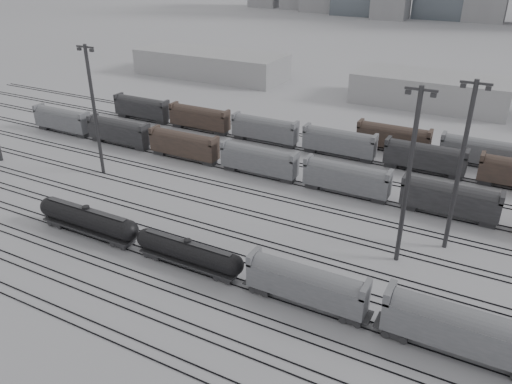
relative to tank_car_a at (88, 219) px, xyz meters
The scene contains 13 objects.
ground 21.48m from the tank_car_a, ahead, with size 900.00×900.00×0.00m, color #B6B6BB.
tracks 27.06m from the tank_car_a, 37.77° to the left, with size 220.00×71.50×0.16m.
tank_car_a is the anchor object (origin of this frame).
tank_car_b 17.98m from the tank_car_a, ahead, with size 16.62×2.77×4.11m.
hopper_car_a 34.90m from the tank_car_a, ahead, with size 14.75×2.93×5.27m.
hopper_car_b 52.33m from the tank_car_a, ahead, with size 16.38×3.25×5.86m.
light_mast_b 25.14m from the tank_car_a, 128.60° to the left, with size 3.83×0.61×23.91m.
light_mast_c 45.87m from the tank_car_a, 19.47° to the left, with size 3.88×0.62×24.25m.
light_mast_d 53.05m from the tank_car_a, 24.22° to the left, with size 3.87×0.62×24.20m.
bg_string_near 42.65m from the tank_car_a, 46.62° to the left, with size 151.00×3.00×5.60m.
bg_string_mid 61.26m from the tank_car_a, 50.10° to the left, with size 151.00×3.00×5.60m.
warehouse_left 101.66m from the tank_car_a, 112.38° to the left, with size 50.00×18.00×8.00m, color #ABABAE.
warehouse_mid 99.08m from the tank_car_a, 71.58° to the left, with size 40.00×18.00×8.00m, color #ABABAE.
Camera 1 is at (30.82, -43.97, 38.84)m, focal length 35.00 mm.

